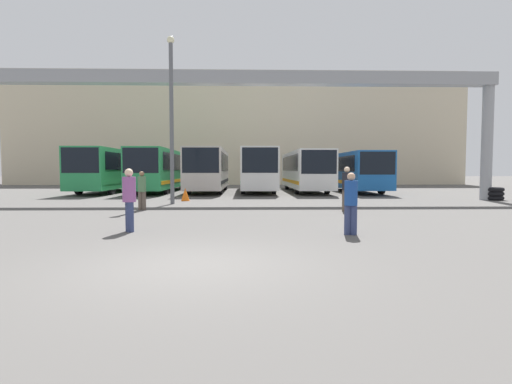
{
  "coord_description": "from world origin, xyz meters",
  "views": [
    {
      "loc": [
        0.95,
        -7.03,
        1.7
      ],
      "look_at": [
        1.62,
        18.18,
        0.3
      ],
      "focal_mm": 28.0,
      "sensor_mm": 36.0,
      "label": 1
    }
  ],
  "objects_px": {
    "pedestrian_mid_left": "(142,190)",
    "pedestrian_mid_right": "(351,202)",
    "bus_slot_2": "(209,168)",
    "bus_slot_1": "(161,168)",
    "lamp_post": "(171,114)",
    "pedestrian_near_center": "(129,198)",
    "bus_slot_5": "(355,170)",
    "traffic_cone": "(185,194)",
    "bus_slot_4": "(305,169)",
    "bus_slot_0": "(110,168)",
    "bus_slot_3": "(257,168)",
    "pedestrian_near_right": "(347,188)",
    "tire_stack": "(494,194)"
  },
  "relations": [
    {
      "from": "bus_slot_1",
      "to": "pedestrian_mid_left",
      "type": "relative_size",
      "value": 7.44
    },
    {
      "from": "bus_slot_0",
      "to": "bus_slot_4",
      "type": "distance_m",
      "value": 15.0
    },
    {
      "from": "bus_slot_0",
      "to": "pedestrian_mid_right",
      "type": "bearing_deg",
      "value": -57.3
    },
    {
      "from": "bus_slot_4",
      "to": "lamp_post",
      "type": "bearing_deg",
      "value": -126.48
    },
    {
      "from": "bus_slot_2",
      "to": "pedestrian_mid_right",
      "type": "distance_m",
      "value": 21.33
    },
    {
      "from": "lamp_post",
      "to": "bus_slot_3",
      "type": "bearing_deg",
      "value": 68.16
    },
    {
      "from": "bus_slot_4",
      "to": "pedestrian_near_center",
      "type": "distance_m",
      "value": 21.7
    },
    {
      "from": "pedestrian_near_center",
      "to": "bus_slot_5",
      "type": "bearing_deg",
      "value": 120.16
    },
    {
      "from": "bus_slot_4",
      "to": "bus_slot_5",
      "type": "bearing_deg",
      "value": -9.43
    },
    {
      "from": "pedestrian_near_center",
      "to": "traffic_cone",
      "type": "bearing_deg",
      "value": 151.41
    },
    {
      "from": "bus_slot_3",
      "to": "pedestrian_near_right",
      "type": "distance_m",
      "value": 15.48
    },
    {
      "from": "pedestrian_near_center",
      "to": "lamp_post",
      "type": "relative_size",
      "value": 0.21
    },
    {
      "from": "bus_slot_1",
      "to": "bus_slot_3",
      "type": "xyz_separation_m",
      "value": [
        7.5,
        0.07,
        0.02
      ]
    },
    {
      "from": "bus_slot_5",
      "to": "traffic_cone",
      "type": "xyz_separation_m",
      "value": [
        -11.72,
        -8.66,
        -1.35
      ]
    },
    {
      "from": "bus_slot_4",
      "to": "traffic_cone",
      "type": "xyz_separation_m",
      "value": [
        -7.97,
        -9.28,
        -1.41
      ]
    },
    {
      "from": "bus_slot_4",
      "to": "lamp_post",
      "type": "relative_size",
      "value": 1.46
    },
    {
      "from": "bus_slot_1",
      "to": "lamp_post",
      "type": "bearing_deg",
      "value": -75.52
    },
    {
      "from": "bus_slot_1",
      "to": "bus_slot_2",
      "type": "bearing_deg",
      "value": -6.08
    },
    {
      "from": "pedestrian_mid_left",
      "to": "pedestrian_mid_right",
      "type": "bearing_deg",
      "value": 143.13
    },
    {
      "from": "bus_slot_1",
      "to": "traffic_cone",
      "type": "bearing_deg",
      "value": -70.74
    },
    {
      "from": "bus_slot_5",
      "to": "pedestrian_near_center",
      "type": "bearing_deg",
      "value": -120.65
    },
    {
      "from": "bus_slot_0",
      "to": "lamp_post",
      "type": "bearing_deg",
      "value": -58.12
    },
    {
      "from": "bus_slot_4",
      "to": "bus_slot_3",
      "type": "bearing_deg",
      "value": 177.68
    },
    {
      "from": "pedestrian_near_right",
      "to": "traffic_cone",
      "type": "relative_size",
      "value": 2.55
    },
    {
      "from": "bus_slot_2",
      "to": "bus_slot_5",
      "type": "height_order",
      "value": "bus_slot_2"
    },
    {
      "from": "bus_slot_3",
      "to": "bus_slot_5",
      "type": "relative_size",
      "value": 1.14
    },
    {
      "from": "bus_slot_2",
      "to": "lamp_post",
      "type": "height_order",
      "value": "lamp_post"
    },
    {
      "from": "bus_slot_2",
      "to": "bus_slot_1",
      "type": "bearing_deg",
      "value": 173.92
    },
    {
      "from": "bus_slot_1",
      "to": "bus_slot_5",
      "type": "distance_m",
      "value": 15.01
    },
    {
      "from": "bus_slot_1",
      "to": "bus_slot_5",
      "type": "relative_size",
      "value": 1.13
    },
    {
      "from": "bus_slot_2",
      "to": "pedestrian_mid_left",
      "type": "bearing_deg",
      "value": -96.38
    },
    {
      "from": "bus_slot_3",
      "to": "bus_slot_5",
      "type": "bearing_deg",
      "value": -5.9
    },
    {
      "from": "bus_slot_2",
      "to": "traffic_cone",
      "type": "relative_size",
      "value": 15.86
    },
    {
      "from": "pedestrian_near_center",
      "to": "pedestrian_mid_left",
      "type": "xyz_separation_m",
      "value": [
        -1.19,
        5.98,
        -0.05
      ]
    },
    {
      "from": "pedestrian_mid_left",
      "to": "bus_slot_0",
      "type": "bearing_deg",
      "value": -60.48
    },
    {
      "from": "pedestrian_mid_left",
      "to": "pedestrian_near_center",
      "type": "bearing_deg",
      "value": 107.41
    },
    {
      "from": "bus_slot_4",
      "to": "pedestrian_near_center",
      "type": "xyz_separation_m",
      "value": [
        -7.86,
        -20.21,
        -0.85
      ]
    },
    {
      "from": "pedestrian_mid_right",
      "to": "tire_stack",
      "type": "bearing_deg",
      "value": -118.8
    },
    {
      "from": "bus_slot_0",
      "to": "pedestrian_near_right",
      "type": "xyz_separation_m",
      "value": [
        14.48,
        -14.44,
        -0.87
      ]
    },
    {
      "from": "pedestrian_near_center",
      "to": "pedestrian_mid_left",
      "type": "bearing_deg",
      "value": 162.11
    },
    {
      "from": "traffic_cone",
      "to": "lamp_post",
      "type": "xyz_separation_m",
      "value": [
        -0.34,
        -1.97,
        4.12
      ]
    },
    {
      "from": "pedestrian_mid_right",
      "to": "lamp_post",
      "type": "bearing_deg",
      "value": -41.42
    },
    {
      "from": "bus_slot_0",
      "to": "lamp_post",
      "type": "xyz_separation_m",
      "value": [
        6.67,
        -10.73,
        2.63
      ]
    },
    {
      "from": "pedestrian_mid_right",
      "to": "bus_slot_1",
      "type": "bearing_deg",
      "value": -51.03
    },
    {
      "from": "pedestrian_mid_left",
      "to": "traffic_cone",
      "type": "xyz_separation_m",
      "value": [
        1.08,
        4.96,
        -0.51
      ]
    },
    {
      "from": "tire_stack",
      "to": "bus_slot_0",
      "type": "bearing_deg",
      "value": 160.45
    },
    {
      "from": "bus_slot_2",
      "to": "pedestrian_mid_left",
      "type": "distance_m",
      "value": 14.04
    },
    {
      "from": "bus_slot_0",
      "to": "traffic_cone",
      "type": "distance_m",
      "value": 11.32
    },
    {
      "from": "bus_slot_1",
      "to": "bus_slot_2",
      "type": "xyz_separation_m",
      "value": [
        3.75,
        -0.4,
        0.01
      ]
    },
    {
      "from": "pedestrian_near_right",
      "to": "traffic_cone",
      "type": "distance_m",
      "value": 9.4
    }
  ]
}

